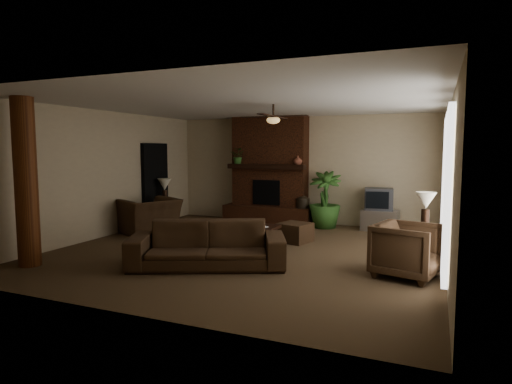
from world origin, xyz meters
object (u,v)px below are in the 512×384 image
at_px(log_column, 26,183).
at_px(side_table_right, 422,243).
at_px(armchair_right, 407,248).
at_px(floor_vase, 303,209).
at_px(armchair_left, 149,210).
at_px(coffee_table, 248,228).
at_px(lamp_left, 165,186).
at_px(sofa, 207,237).
at_px(tv_stand, 380,220).
at_px(lamp_right, 426,203).
at_px(side_table_left, 164,214).
at_px(ottoman, 295,232).
at_px(floor_plant, 324,212).

bearing_deg(log_column, side_table_right, 26.89).
relative_size(armchair_right, floor_vase, 1.19).
xyz_separation_m(armchair_left, coffee_table, (2.71, -0.41, -0.16)).
xyz_separation_m(armchair_right, side_table_right, (0.17, 1.31, -0.18)).
bearing_deg(floor_vase, lamp_left, -159.33).
height_order(sofa, side_table_right, sofa).
bearing_deg(armchair_right, coffee_table, 86.66).
distance_m(tv_stand, lamp_left, 5.46).
relative_size(armchair_left, floor_vase, 1.59).
bearing_deg(coffee_table, armchair_right, -17.43).
relative_size(sofa, floor_vase, 3.31).
distance_m(sofa, lamp_right, 3.86).
relative_size(side_table_left, side_table_right, 1.00).
bearing_deg(side_table_left, tv_stand, 14.32).
bearing_deg(log_column, lamp_left, 92.72).
bearing_deg(armchair_right, log_column, 120.74).
bearing_deg(armchair_left, side_table_right, 113.57).
xyz_separation_m(sofa, coffee_table, (0.01, 1.62, -0.13)).
bearing_deg(coffee_table, lamp_left, 153.84).
bearing_deg(side_table_right, floor_vase, 140.83).
bearing_deg(side_table_left, lamp_right, -10.19).
relative_size(tv_stand, floor_vase, 1.10).
relative_size(ottoman, side_table_left, 1.09).
xyz_separation_m(tv_stand, lamp_left, (-5.25, -1.29, 0.75)).
bearing_deg(tv_stand, side_table_right, -63.37).
xyz_separation_m(floor_plant, lamp_left, (-3.92, -1.17, 0.61)).
bearing_deg(armchair_right, ottoman, 67.44).
bearing_deg(lamp_right, ottoman, 169.31).
relative_size(sofa, armchair_left, 2.08).
height_order(armchair_left, tv_stand, armchair_left).
xyz_separation_m(armchair_right, floor_plant, (-2.17, 3.61, -0.06)).
distance_m(armchair_right, tv_stand, 3.83).
distance_m(armchair_left, floor_vase, 3.82).
bearing_deg(ottoman, sofa, -107.60).
height_order(sofa, lamp_left, lamp_left).
relative_size(side_table_left, lamp_right, 0.85).
relative_size(armchair_right, floor_plant, 0.65).
relative_size(armchair_right, lamp_right, 1.41).
height_order(armchair_right, floor_vase, armchair_right).
xyz_separation_m(log_column, armchair_right, (5.89, 1.76, -0.94)).
bearing_deg(armchair_right, lamp_left, 82.23).
height_order(log_column, tv_stand, log_column).
bearing_deg(ottoman, lamp_left, 169.43).
height_order(sofa, coffee_table, sofa).
xyz_separation_m(tv_stand, floor_vase, (-1.92, -0.03, 0.18)).
xyz_separation_m(ottoman, tv_stand, (1.50, 1.99, 0.05)).
distance_m(ottoman, lamp_right, 2.72).
bearing_deg(lamp_left, side_table_left, -90.00).
bearing_deg(side_table_left, floor_plant, 17.25).
xyz_separation_m(floor_vase, side_table_left, (-3.33, -1.31, -0.16)).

